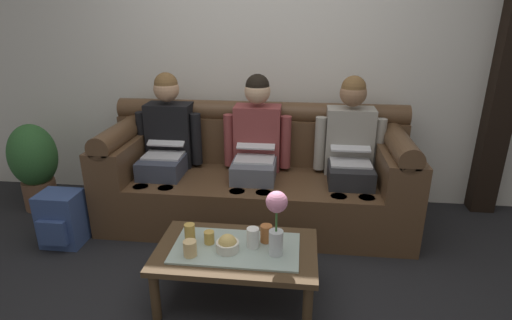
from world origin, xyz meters
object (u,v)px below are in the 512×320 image
Objects in this scene: snack_bowl at (228,245)px; backpack_left at (62,219)px; potted_plant at (34,163)px; person_left at (167,142)px; flower_vase at (276,217)px; cup_near_left at (253,238)px; cup_far_center at (190,234)px; coffee_table at (236,254)px; cup_near_right at (209,237)px; couch at (256,178)px; person_middle at (256,145)px; person_right at (350,149)px; cup_far_left at (266,233)px; cup_far_right at (190,249)px.

snack_bowl is 0.32× the size of backpack_left.
snack_bowl is 0.17× the size of potted_plant.
person_left is 2.90× the size of backpack_left.
person_left is 3.08× the size of flower_vase.
cup_far_center is at bearing 179.72° from cup_near_left.
person_left is at bearing 125.65° from coffee_table.
cup_near_right is 1.33m from backpack_left.
backpack_left is (-1.41, 0.46, -0.10)m from coffee_table.
couch is 31.80× the size of cup_near_right.
person_left and person_middle have the same top height.
flower_vase is (0.24, -1.10, 0.24)m from couch.
flower_vase is 5.09× the size of cup_near_right.
snack_bowl is (-0.04, -0.04, 0.09)m from coffee_table.
coffee_table is 2.30× the size of backpack_left.
person_right is 1.25m from cup_near_left.
person_middle is 1.01m from cup_far_left.
potted_plant is (-1.80, 1.00, 0.03)m from cup_near_right.
person_left is (-0.75, -0.00, 0.29)m from couch.
cup_far_left is (0.22, 0.13, 0.01)m from snack_bowl.
person_left is at bearing 114.40° from cup_far_center.
snack_bowl is (-0.04, -1.10, 0.03)m from couch.
person_left is at bearing 180.00° from person_middle.
snack_bowl is at bearing -92.25° from person_middle.
person_left is 11.28× the size of cup_far_left.
cup_near_left is at bearing -84.49° from couch.
backpack_left is (-1.17, 0.58, -0.20)m from cup_far_right.
snack_bowl reaches higher than backpack_left.
cup_far_left is 2.33m from potted_plant.
person_middle is at bearing 90.00° from coffee_table.
cup_near_left reaches higher than cup_far_left.
couch is 2.03× the size of person_right.
couch is 1.10m from snack_bowl.
flower_vase is at bearing -25.79° from potted_plant.
flower_vase is (0.24, -1.09, -0.06)m from person_middle.
cup_far_right is (-0.25, -0.12, 0.10)m from coffee_table.
backpack_left is at bearing 166.65° from cup_far_left.
person_left is 1.36m from cup_near_left.
coffee_table is at bearing -18.12° from backpack_left.
couch is 26.74× the size of cup_far_right.
potted_plant is (-2.21, 1.07, -0.17)m from flower_vase.
cup_far_center is (-0.29, -1.03, -0.24)m from person_middle.
cup_far_right reaches higher than coffee_table.
backpack_left is at bearing 153.44° from cup_far_right.
cup_near_left is at bearing -50.47° from person_left.
coffee_table is 7.12× the size of snack_bowl.
flower_vase is 1.78m from backpack_left.
cup_far_left is (0.17, 0.09, 0.11)m from coffee_table.
cup_near_left is at bearing 157.02° from flower_vase.
cup_near_right is 0.35m from cup_far_left.
backpack_left is at bearing 163.57° from cup_near_left.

